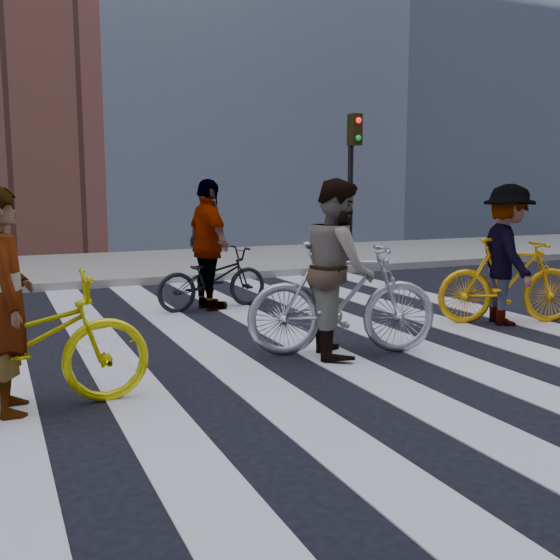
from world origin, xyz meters
TOP-DOWN VIEW (x-y plane):
  - ground at (0.00, 0.00)m, footprint 100.00×100.00m
  - sidewalk_far at (0.00, 7.50)m, footprint 100.00×5.00m
  - zebra_crosswalk at (0.00, 0.00)m, footprint 8.25×10.00m
  - traffic_signal at (4.40, 5.32)m, footprint 0.22×0.42m
  - bike_yellow_left at (-2.61, -1.37)m, footprint 2.15×0.77m
  - bike_silver_mid at (0.71, -0.83)m, footprint 2.16×1.20m
  - bike_yellow_right at (3.55, -0.30)m, footprint 1.98×1.16m
  - bike_dark_rear at (0.25, 2.28)m, footprint 1.83×0.84m
  - rider_left at (-2.66, -1.37)m, footprint 0.45×0.67m
  - rider_mid at (0.66, -0.83)m, footprint 0.98×1.11m
  - rider_right at (3.50, -0.30)m, footprint 1.06×1.36m
  - rider_rear at (0.20, 2.28)m, footprint 0.62×1.19m

SIDE VIEW (x-z plane):
  - ground at x=0.00m, z-range 0.00..0.00m
  - zebra_crosswalk at x=0.00m, z-range 0.00..0.01m
  - sidewalk_far at x=0.00m, z-range 0.00..0.15m
  - bike_dark_rear at x=0.25m, z-range 0.00..0.92m
  - bike_yellow_left at x=-2.61m, z-range 0.00..1.12m
  - bike_yellow_right at x=3.55m, z-range 0.00..1.15m
  - bike_silver_mid at x=0.71m, z-range 0.00..1.25m
  - rider_left at x=-2.66m, z-range 0.00..1.83m
  - rider_right at x=3.50m, z-range 0.00..1.86m
  - rider_mid at x=0.66m, z-range 0.00..1.91m
  - rider_rear at x=0.20m, z-range 0.00..1.94m
  - traffic_signal at x=4.40m, z-range 0.62..3.94m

